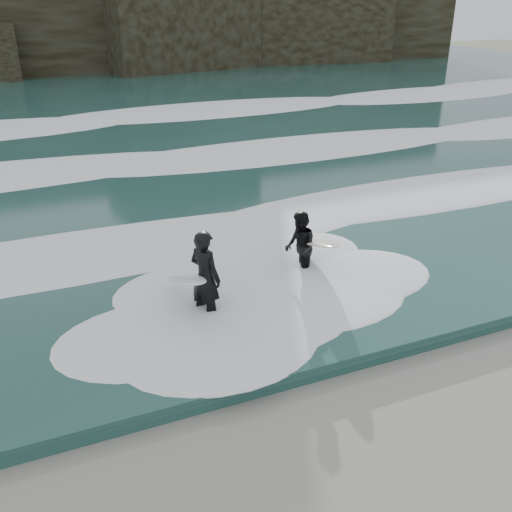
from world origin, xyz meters
The scene contains 7 objects.
sea centered at (0.00, 29.00, 0.15)m, with size 90.00×52.00×0.30m, color #1D443F.
headland centered at (0.00, 46.00, 5.00)m, with size 70.00×9.00×10.00m, color black.
foam_near centered at (0.00, 9.00, 0.40)m, with size 60.00×3.20×0.20m, color white.
foam_mid centered at (0.00, 16.00, 0.42)m, with size 60.00×4.00×0.24m, color white.
foam_far centered at (0.00, 25.00, 0.45)m, with size 60.00×4.80×0.30m, color white.
surfer_left centered at (-1.39, 5.58, 0.96)m, with size 1.07×2.06×1.91m.
surfer_right centered at (1.22, 6.43, 0.81)m, with size 1.29×2.27×1.61m.
Camera 1 is at (-4.23, -3.67, 5.87)m, focal length 40.00 mm.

